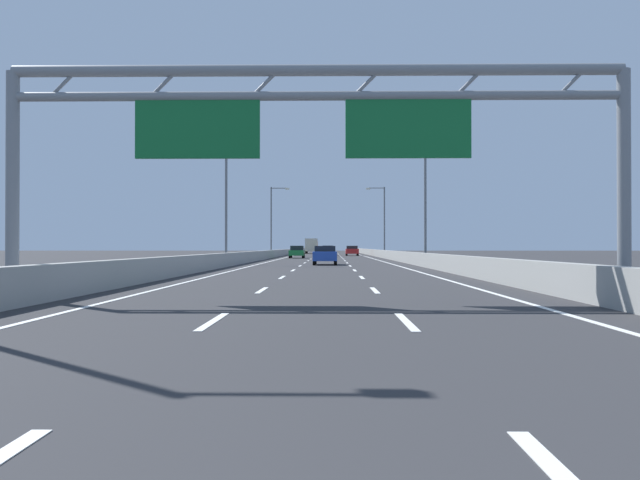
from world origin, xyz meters
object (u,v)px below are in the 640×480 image
at_px(streetlamp_left_mid, 229,195).
at_px(blue_car, 325,255).
at_px(sign_gantry, 313,120).
at_px(streetlamp_right_far, 383,217).
at_px(box_truck, 312,245).
at_px(streetlamp_right_mid, 422,195).
at_px(red_car, 352,251).
at_px(streetlamp_left_far, 273,217).
at_px(yellow_car, 328,250).
at_px(green_car, 297,252).
at_px(white_car, 327,250).
at_px(black_car, 328,250).

relative_size(streetlamp_left_mid, blue_car, 2.21).
height_order(sign_gantry, streetlamp_left_mid, streetlamp_left_mid).
bearing_deg(streetlamp_right_far, box_truck, 104.57).
relative_size(streetlamp_right_mid, red_car, 2.16).
bearing_deg(streetlamp_left_far, streetlamp_left_mid, -90.00).
bearing_deg(streetlamp_left_far, yellow_car, 77.83).
bearing_deg(red_car, green_car, -108.82).
bearing_deg(streetlamp_right_far, streetlamp_left_mid, -110.54).
distance_m(white_car, red_car, 13.11).
xyz_separation_m(black_car, box_truck, (-3.32, 26.85, 0.83)).
bearing_deg(red_car, black_car, 133.17).
bearing_deg(streetlamp_left_mid, streetlamp_left_far, 90.00).
bearing_deg(box_truck, yellow_car, -65.34).
bearing_deg(blue_car, streetlamp_left_far, 100.47).
bearing_deg(box_truck, blue_car, -87.68).
distance_m(streetlamp_left_mid, green_car, 29.86).
distance_m(black_car, blue_car, 54.95).
height_order(sign_gantry, yellow_car, sign_gantry).
height_order(yellow_car, green_car, green_car).
bearing_deg(sign_gantry, streetlamp_right_far, 84.17).
distance_m(sign_gantry, black_car, 88.72).
xyz_separation_m(streetlamp_right_mid, streetlamp_right_far, (0.00, 39.85, 0.00)).
bearing_deg(streetlamp_left_mid, blue_car, -2.66).
bearing_deg(green_car, streetlamp_left_mid, -97.43).
xyz_separation_m(white_car, blue_car, (0.19, -63.55, 0.00)).
distance_m(streetlamp_right_mid, streetlamp_left_far, 42.55).
bearing_deg(white_car, streetlamp_left_far, -107.22).
xyz_separation_m(streetlamp_left_far, box_truck, (4.12, 41.60, -3.78)).
height_order(sign_gantry, streetlamp_left_far, streetlamp_left_far).
bearing_deg(black_car, streetlamp_left_far, -116.73).
distance_m(white_car, blue_car, 63.55).
bearing_deg(green_car, streetlamp_right_mid, -69.18).
relative_size(streetlamp_right_far, blue_car, 2.21).
distance_m(red_car, blue_car, 51.15).
distance_m(streetlamp_right_mid, yellow_car, 74.77).
height_order(streetlamp_left_mid, black_car, streetlamp_left_mid).
relative_size(streetlamp_left_mid, green_car, 2.24).
xyz_separation_m(sign_gantry, box_truck, (-3.27, 115.49, -3.22)).
bearing_deg(black_car, green_car, -98.12).
relative_size(streetlamp_right_mid, green_car, 2.24).
bearing_deg(box_truck, streetlamp_left_far, -95.65).
relative_size(yellow_car, blue_car, 1.06).
xyz_separation_m(black_car, green_car, (-3.62, -25.36, -0.04)).
bearing_deg(blue_car, sign_gantry, -90.08).
bearing_deg(streetlamp_right_mid, yellow_car, 95.77).
bearing_deg(streetlamp_right_far, yellow_car, 102.31).
relative_size(streetlamp_left_mid, black_car, 2.04).
xyz_separation_m(streetlamp_left_mid, streetlamp_left_far, (0.00, 39.85, 0.00)).
height_order(streetlamp_left_far, box_truck, streetlamp_left_far).
bearing_deg(white_car, streetlamp_right_far, -71.77).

